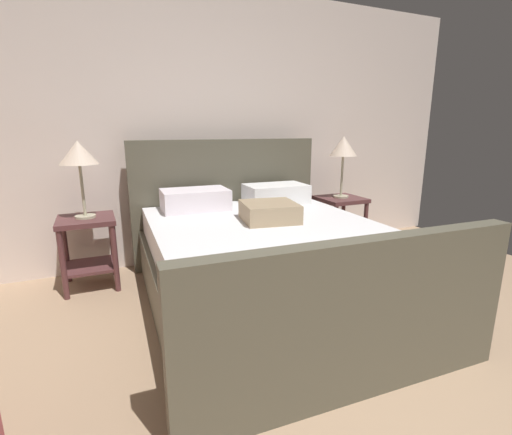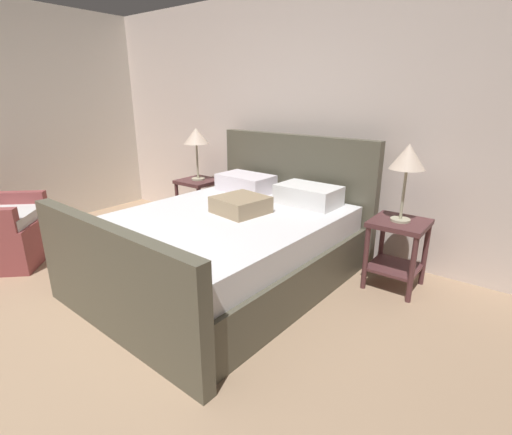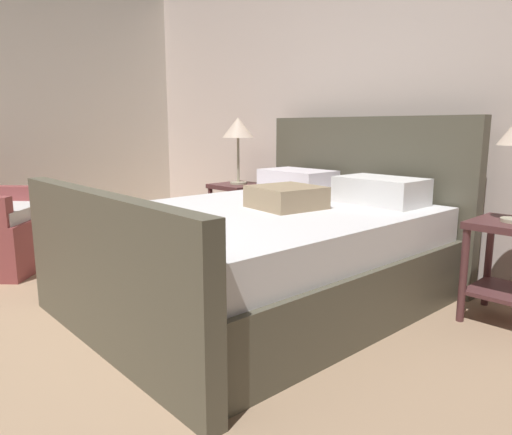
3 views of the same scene
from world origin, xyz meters
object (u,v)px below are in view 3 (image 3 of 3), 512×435
object	(u,v)px
nightstand_right	(512,255)
table_lamp_left	(238,130)
nightstand_left	(239,205)
bed	(268,249)

from	to	relation	value
nightstand_right	table_lamp_left	size ratio (longest dim) A/B	0.97
nightstand_left	table_lamp_left	world-z (taller)	table_lamp_left
bed	nightstand_right	distance (m)	1.44
nightstand_right	table_lamp_left	world-z (taller)	table_lamp_left
bed	nightstand_right	size ratio (longest dim) A/B	3.83
bed	table_lamp_left	distance (m)	1.68
table_lamp_left	bed	bearing A→B (deg)	-34.95
bed	nightstand_left	world-z (taller)	bed
nightstand_right	nightstand_left	world-z (taller)	same
nightstand_left	bed	bearing A→B (deg)	-34.95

